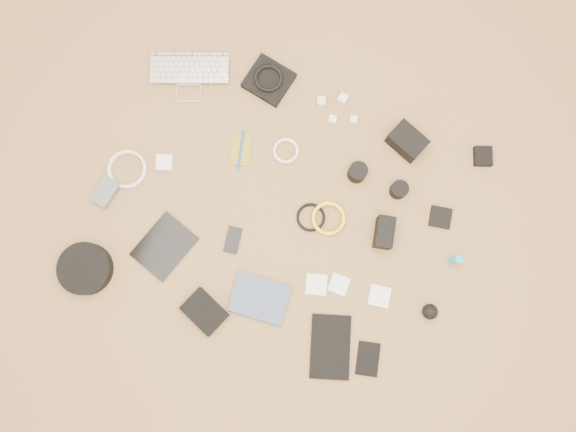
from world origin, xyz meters
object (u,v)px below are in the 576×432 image
(phone, at_px, (233,240))
(headphone_case, at_px, (85,269))
(dslr_camera, at_px, (407,141))
(laptop, at_px, (189,80))
(paperback, at_px, (253,319))
(tablet, at_px, (164,246))

(phone, relative_size, headphone_case, 0.51)
(dslr_camera, xyz_separation_m, phone, (-0.51, -0.59, -0.04))
(laptop, xyz_separation_m, paperback, (0.56, -0.80, -0.00))
(dslr_camera, distance_m, paperback, 0.91)
(dslr_camera, height_order, headphone_case, dslr_camera)
(dslr_camera, xyz_separation_m, tablet, (-0.75, -0.70, -0.04))
(dslr_camera, xyz_separation_m, headphone_case, (-1.00, -0.88, -0.01))
(tablet, height_order, headphone_case, headphone_case)
(tablet, relative_size, headphone_case, 1.09)
(laptop, height_order, headphone_case, headphone_case)
(laptop, xyz_separation_m, tablet, (0.15, -0.66, -0.01))
(paperback, bearing_deg, laptop, 32.20)
(tablet, xyz_separation_m, phone, (0.24, 0.11, -0.00))
(paperback, bearing_deg, tablet, 68.03)
(tablet, bearing_deg, headphone_case, -124.22)
(laptop, xyz_separation_m, headphone_case, (-0.10, -0.84, 0.02))
(laptop, bearing_deg, paperback, -74.13)
(dslr_camera, bearing_deg, headphone_case, -115.49)
(phone, bearing_deg, tablet, -162.14)
(laptop, relative_size, tablet, 1.45)
(tablet, bearing_deg, paperback, 0.81)
(laptop, relative_size, dslr_camera, 2.29)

